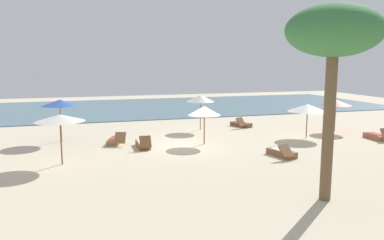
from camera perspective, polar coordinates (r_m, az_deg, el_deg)
The scene contains 14 objects.
ground_plane at distance 20.25m, azimuth -0.64°, elevation -3.83°, with size 60.00×60.00×0.00m, color beige.
ocean_water at distance 36.67m, azimuth -7.99°, elevation 1.86°, with size 48.00×16.00×0.06m, color slate.
umbrella_0 at distance 23.08m, azimuth 16.88°, elevation 1.74°, with size 2.27×2.27×1.95m.
umbrella_1 at distance 25.78m, azimuth 20.73°, elevation 2.46°, with size 1.93×1.93×2.00m.
umbrella_2 at distance 20.33m, azimuth 1.86°, elevation 1.40°, with size 1.73×1.73×2.05m.
umbrella_3 at distance 24.57m, azimuth 1.27°, elevation 3.25°, with size 1.78×1.78×2.26m.
umbrella_4 at distance 22.18m, azimuth -19.16°, elevation 2.45°, with size 1.95×1.95×2.34m.
umbrella_5 at distance 17.17m, azimuth -19.15°, elevation 0.27°, with size 2.09×2.09×2.19m.
lounger_1 at distance 18.45m, azimuth 13.29°, elevation -4.77°, with size 1.00×1.80×0.66m.
lounger_2 at distance 21.06m, azimuth -11.37°, elevation -3.02°, with size 1.07×1.77×0.71m.
lounger_3 at distance 24.20m, azimuth 25.87°, elevation -2.20°, with size 0.74×1.69×0.74m.
lounger_4 at distance 26.17m, azimuth 7.34°, elevation -0.62°, with size 1.26×1.76×0.71m.
lounger_5 at distance 19.92m, azimuth -7.33°, elevation -3.60°, with size 0.63×1.68×0.71m.
palm_1 at distance 12.59m, azimuth 20.42°, elevation 11.87°, with size 2.93×2.93×6.16m.
Camera 1 is at (-5.44, -18.99, 4.45)m, focal length 35.68 mm.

